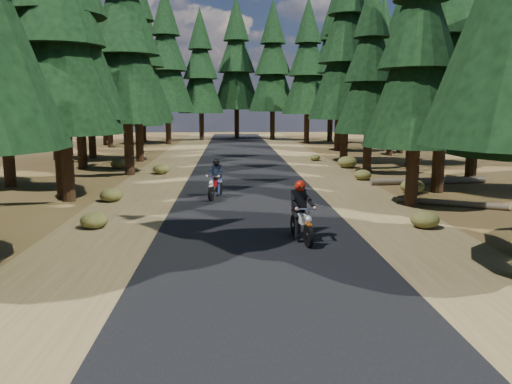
% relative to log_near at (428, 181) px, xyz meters
% --- Properties ---
extents(ground, '(120.00, 120.00, 0.00)m').
position_rel_log_near_xyz_m(ground, '(-8.85, -9.76, -0.16)').
color(ground, '#4D381B').
rests_on(ground, ground).
extents(road, '(6.00, 100.00, 0.01)m').
position_rel_log_near_xyz_m(road, '(-8.85, -4.76, -0.15)').
color(road, black).
rests_on(road, ground).
extents(shoulder_l, '(3.20, 100.00, 0.01)m').
position_rel_log_near_xyz_m(shoulder_l, '(-13.45, -4.76, -0.16)').
color(shoulder_l, brown).
rests_on(shoulder_l, ground).
extents(shoulder_r, '(3.20, 100.00, 0.01)m').
position_rel_log_near_xyz_m(shoulder_r, '(-4.25, -4.76, -0.16)').
color(shoulder_r, brown).
rests_on(shoulder_r, ground).
extents(pine_forest, '(34.59, 55.08, 16.32)m').
position_rel_log_near_xyz_m(pine_forest, '(-8.87, 11.29, 7.73)').
color(pine_forest, black).
rests_on(pine_forest, ground).
extents(log_near, '(5.88, 0.89, 0.32)m').
position_rel_log_near_xyz_m(log_near, '(0.00, 0.00, 0.00)').
color(log_near, '#4C4233').
rests_on(log_near, ground).
extents(log_far, '(3.61, 2.07, 0.24)m').
position_rel_log_near_xyz_m(log_far, '(-1.31, -5.44, -0.04)').
color(log_far, '#4C4233').
rests_on(log_far, ground).
extents(understory_shrubs, '(15.68, 29.88, 0.72)m').
position_rel_log_near_xyz_m(understory_shrubs, '(-6.68, -1.31, 0.13)').
color(understory_shrubs, '#474C1E').
rests_on(understory_shrubs, ground).
extents(rider_lead, '(0.88, 1.97, 1.70)m').
position_rel_log_near_xyz_m(rider_lead, '(-7.67, -10.11, 0.41)').
color(rider_lead, silver).
rests_on(rider_lead, road).
extents(rider_follow, '(1.00, 1.89, 1.62)m').
position_rel_log_near_xyz_m(rider_follow, '(-10.26, -3.35, 0.39)').
color(rider_follow, maroon).
rests_on(rider_follow, road).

